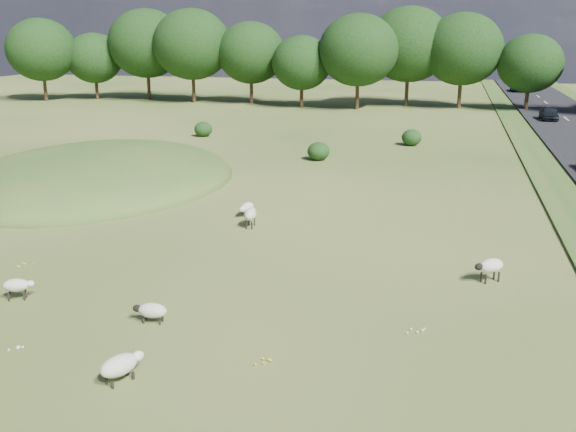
# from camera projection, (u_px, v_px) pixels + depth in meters

# --- Properties ---
(ground) EXTENTS (160.00, 160.00, 0.00)m
(ground) POSITION_uv_depth(u_px,v_px,m) (317.00, 165.00, 43.58)
(ground) COLOR #315019
(ground) RESTS_ON ground
(mound) EXTENTS (16.00, 20.00, 4.00)m
(mound) POSITION_uv_depth(u_px,v_px,m) (97.00, 181.00, 38.94)
(mound) COLOR #33561E
(mound) RESTS_ON ground
(treeline) EXTENTS (96.28, 14.66, 11.70)m
(treeline) POSITION_uv_depth(u_px,v_px,m) (370.00, 51.00, 75.02)
(treeline) COLOR black
(treeline) RESTS_ON ground
(shrubs) EXTENTS (19.32, 9.57, 1.29)m
(shrubs) POSITION_uv_depth(u_px,v_px,m) (309.00, 139.00, 50.36)
(shrubs) COLOR black
(shrubs) RESTS_ON ground
(sheep_0) EXTENTS (0.68, 1.21, 0.67)m
(sheep_0) POSITION_uv_depth(u_px,v_px,m) (247.00, 208.00, 31.44)
(sheep_0) COLOR beige
(sheep_0) RESTS_ON ground
(sheep_1) EXTENTS (0.62, 1.25, 0.89)m
(sheep_1) POSITION_uv_depth(u_px,v_px,m) (250.00, 214.00, 29.58)
(sheep_1) COLOR beige
(sheep_1) RESTS_ON ground
(sheep_2) EXTENTS (1.01, 1.33, 0.75)m
(sheep_2) POSITION_uv_depth(u_px,v_px,m) (120.00, 365.00, 16.50)
(sheep_2) COLOR beige
(sheep_2) RESTS_ON ground
(sheep_3) EXTENTS (1.08, 0.74, 0.75)m
(sheep_3) POSITION_uv_depth(u_px,v_px,m) (17.00, 285.00, 21.55)
(sheep_3) COLOR beige
(sheep_3) RESTS_ON ground
(sheep_4) EXTENTS (1.13, 0.55, 0.64)m
(sheep_4) POSITION_uv_depth(u_px,v_px,m) (151.00, 310.00, 19.88)
(sheep_4) COLOR beige
(sheep_4) RESTS_ON ground
(sheep_5) EXTENTS (1.20, 1.04, 0.88)m
(sheep_5) POSITION_uv_depth(u_px,v_px,m) (490.00, 266.00, 23.07)
(sheep_5) COLOR beige
(sheep_5) RESTS_ON ground
(car_3) EXTENTS (1.56, 3.88, 1.32)m
(car_3) POSITION_uv_depth(u_px,v_px,m) (549.00, 113.00, 63.88)
(car_3) COLOR black
(car_3) RESTS_ON road
(car_4) EXTENTS (1.71, 4.20, 1.22)m
(car_4) POSITION_uv_depth(u_px,v_px,m) (538.00, 83.00, 102.53)
(car_4) COLOR maroon
(car_4) RESTS_ON road
(car_5) EXTENTS (2.25, 4.88, 1.35)m
(car_5) POSITION_uv_depth(u_px,v_px,m) (519.00, 87.00, 94.28)
(car_5) COLOR navy
(car_5) RESTS_ON road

